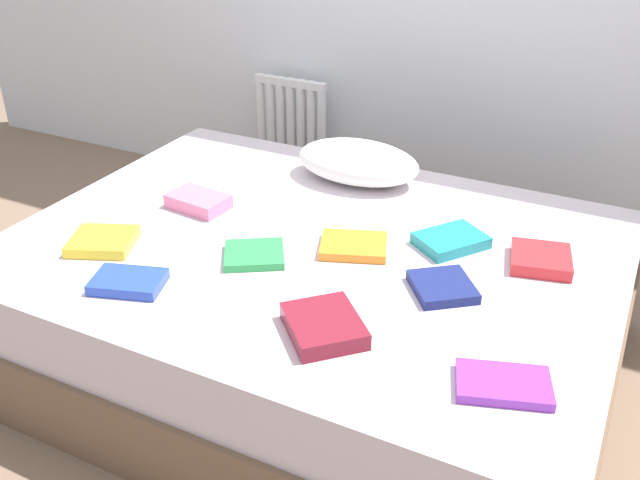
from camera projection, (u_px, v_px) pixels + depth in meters
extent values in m
plane|color=#7F6651|center=(314.00, 360.00, 2.57)|extent=(8.00, 8.00, 0.00)
cube|color=brown|center=(314.00, 329.00, 2.50)|extent=(2.00, 1.50, 0.28)
cube|color=silver|center=(313.00, 269.00, 2.38)|extent=(1.96, 1.46, 0.22)
cylinder|color=white|center=(262.00, 127.00, 3.70)|extent=(0.04, 0.04, 0.56)
cylinder|color=white|center=(271.00, 128.00, 3.67)|extent=(0.04, 0.04, 0.56)
cylinder|color=white|center=(281.00, 130.00, 3.65)|extent=(0.04, 0.04, 0.56)
cylinder|color=white|center=(291.00, 132.00, 3.63)|extent=(0.04, 0.04, 0.56)
cylinder|color=white|center=(301.00, 134.00, 3.60)|extent=(0.04, 0.04, 0.56)
cylinder|color=white|center=(311.00, 136.00, 3.58)|extent=(0.04, 0.04, 0.56)
cylinder|color=white|center=(322.00, 137.00, 3.56)|extent=(0.04, 0.04, 0.56)
cube|color=white|center=(290.00, 82.00, 3.50)|extent=(0.40, 0.04, 0.04)
cube|color=white|center=(292.00, 178.00, 3.75)|extent=(0.40, 0.04, 0.04)
ellipsoid|color=white|center=(358.00, 162.00, 2.73)|extent=(0.49, 0.31, 0.15)
cube|color=navy|center=(443.00, 287.00, 2.06)|extent=(0.24, 0.25, 0.03)
cube|color=pink|center=(198.00, 201.00, 2.54)|extent=(0.23, 0.16, 0.05)
cube|color=green|center=(254.00, 255.00, 2.23)|extent=(0.25, 0.24, 0.03)
cube|color=orange|center=(354.00, 246.00, 2.27)|extent=(0.26, 0.23, 0.03)
cube|color=maroon|center=(324.00, 326.00, 1.87)|extent=(0.29, 0.29, 0.05)
cube|color=#2847B7|center=(128.00, 282.00, 2.08)|extent=(0.24, 0.20, 0.03)
cube|color=yellow|center=(103.00, 241.00, 2.29)|extent=(0.26, 0.25, 0.04)
cube|color=red|center=(541.00, 259.00, 2.19)|extent=(0.22, 0.22, 0.04)
cube|color=teal|center=(451.00, 240.00, 2.29)|extent=(0.25, 0.27, 0.04)
cube|color=purple|center=(503.00, 384.00, 1.69)|extent=(0.26, 0.21, 0.03)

